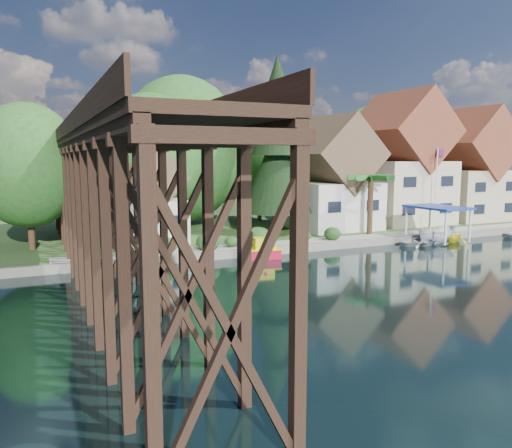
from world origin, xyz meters
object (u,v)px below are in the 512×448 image
at_px(house_left, 331,181).
at_px(boat_yellow, 455,235).
at_px(shed, 151,202).
at_px(flagpole, 437,179).
at_px(house_center, 400,167).
at_px(palm_tree, 371,179).
at_px(boat_canopy, 437,227).
at_px(house_right, 467,172).
at_px(conifer, 277,149).
at_px(tugboat, 262,250).
at_px(boat_white_a, 420,241).
at_px(trestle_bridge, 101,192).

bearing_deg(house_left, boat_yellow, -54.14).
height_order(shed, flagpole, shed).
distance_m(house_left, house_center, 9.10).
distance_m(house_left, palm_tree, 5.49).
relative_size(palm_tree, boat_canopy, 1.09).
height_order(house_right, conifer, conifer).
bearing_deg(boat_canopy, house_right, 35.39).
xyz_separation_m(conifer, tugboat, (-5.05, -7.69, -7.53)).
height_order(tugboat, boat_white_a, tugboat).
bearing_deg(shed, flagpole, -6.02).
bearing_deg(boat_canopy, palm_tree, 137.79).
height_order(house_center, boat_white_a, house_center).
distance_m(trestle_bridge, house_center, 33.96).
bearing_deg(boat_white_a, tugboat, 94.18).
distance_m(shed, tugboat, 10.34).
height_order(trestle_bridge, house_right, house_right).
distance_m(house_left, conifer, 7.28).
relative_size(shed, boat_white_a, 2.25).
bearing_deg(boat_yellow, house_center, -31.23).
relative_size(house_center, conifer, 0.88).
bearing_deg(shed, boat_yellow, -17.76).
bearing_deg(house_center, trestle_bridge, -160.51).
distance_m(trestle_bridge, palm_tree, 24.35).
distance_m(conifer, boat_canopy, 15.54).
relative_size(house_left, palm_tree, 1.94).
xyz_separation_m(tugboat, boat_yellow, (18.40, -0.52, 0.04)).
height_order(house_left, boat_white_a, house_left).
xyz_separation_m(shed, palm_tree, (18.74, -3.93, 1.63)).
bearing_deg(boat_canopy, tugboat, 178.88).
xyz_separation_m(house_center, boat_white_a, (-6.07, -9.93, -6.06)).
height_order(house_left, tugboat, house_left).
xyz_separation_m(house_right, shed, (-36.00, -1.50, -1.95)).
bearing_deg(boat_canopy, conifer, 145.10).
bearing_deg(flagpole, shed, 173.98).
bearing_deg(boat_white_a, flagpole, -46.12).
bearing_deg(boat_white_a, house_center, -25.27).
xyz_separation_m(trestle_bridge, flagpole, (32.44, 6.43, -0.05)).
height_order(palm_tree, tugboat, palm_tree).
xyz_separation_m(trestle_bridge, conifer, (16.49, 9.58, 2.79)).
height_order(shed, boat_canopy, shed).
xyz_separation_m(boat_white_a, boat_yellow, (3.90, -0.03, 0.29)).
bearing_deg(palm_tree, trestle_bridge, -167.18).
distance_m(boat_canopy, boat_yellow, 2.02).
xyz_separation_m(tugboat, boat_canopy, (16.54, -0.32, 0.78)).
height_order(house_center, tugboat, house_center).
bearing_deg(tugboat, conifer, 56.68).
bearing_deg(house_left, palm_tree, -82.19).
bearing_deg(flagpole, boat_yellow, -117.21).
relative_size(house_right, tugboat, 4.11).
bearing_deg(trestle_bridge, shed, 61.81).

